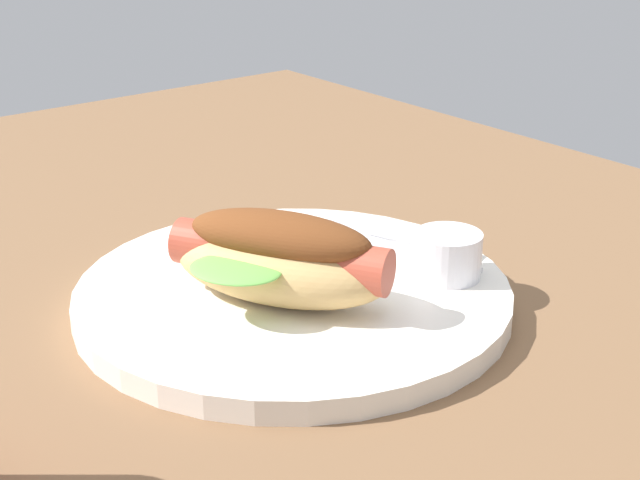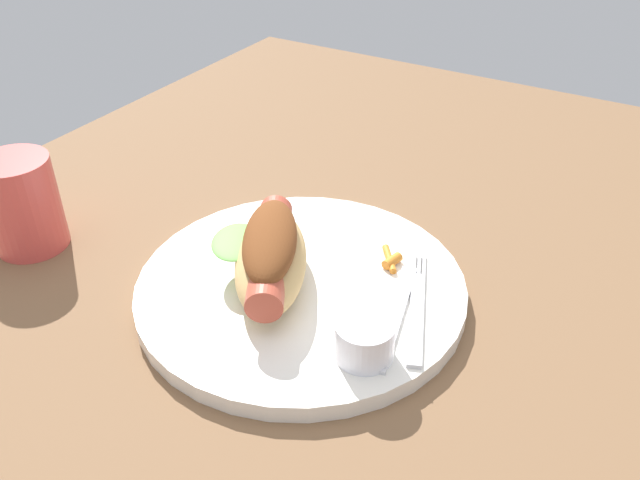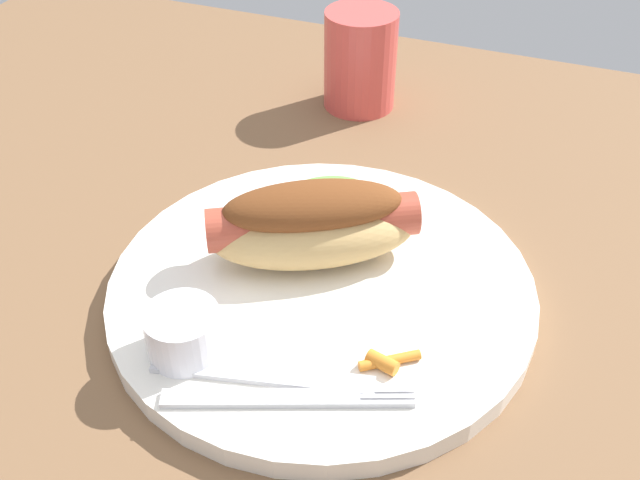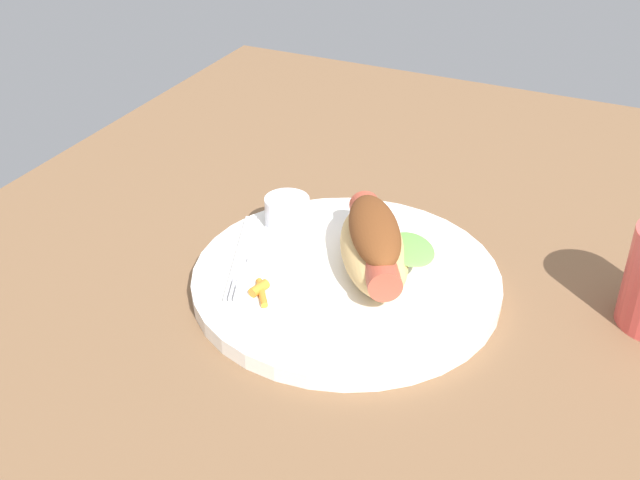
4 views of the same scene
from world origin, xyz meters
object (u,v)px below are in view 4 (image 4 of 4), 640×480
at_px(plate, 342,279).
at_px(carrot_garnish, 260,290).
at_px(knife, 262,248).
at_px(fork, 242,254).
at_px(hot_dog, 375,244).
at_px(sauce_ramekin, 287,212).

distance_m(plate, carrot_garnish, 0.08).
relative_size(plate, knife, 2.17).
xyz_separation_m(knife, carrot_garnish, (-0.07, -0.04, 0.00)).
height_order(fork, knife, same).
xyz_separation_m(hot_dog, fork, (-0.03, 0.13, -0.03)).
bearing_deg(knife, hot_dog, 83.09).
bearing_deg(carrot_garnish, plate, -39.49).
relative_size(sauce_ramekin, carrot_garnish, 1.32).
xyz_separation_m(fork, carrot_garnish, (-0.05, -0.05, 0.00)).
height_order(knife, carrot_garnish, carrot_garnish).
bearing_deg(sauce_ramekin, fork, 169.13).
bearing_deg(plate, sauce_ramekin, 57.64).
height_order(hot_dog, sauce_ramekin, hot_dog).
bearing_deg(carrot_garnish, sauce_ramekin, 15.67).
bearing_deg(hot_dog, carrot_garnish, -74.88).
bearing_deg(fork, carrot_garnish, 22.84).
bearing_deg(sauce_ramekin, knife, 178.13).
bearing_deg(knife, sauce_ramekin, 164.78).
relative_size(hot_dog, knife, 1.16).
bearing_deg(knife, carrot_garnish, 14.64).
bearing_deg(sauce_ramekin, plate, -122.36).
bearing_deg(fork, plate, 77.64).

